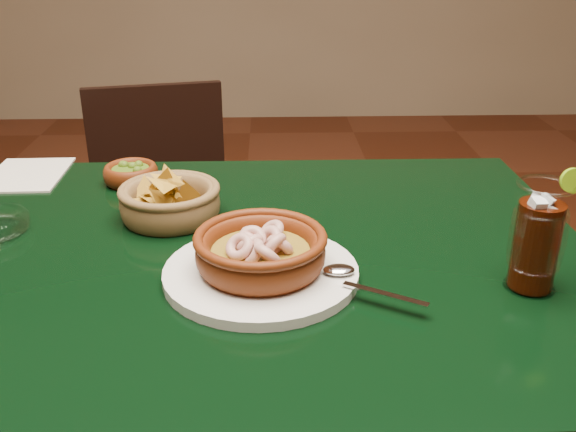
{
  "coord_description": "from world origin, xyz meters",
  "views": [
    {
      "loc": [
        0.11,
        -0.87,
        1.19
      ],
      "look_at": [
        0.14,
        -0.02,
        0.81
      ],
      "focal_mm": 40.0,
      "sensor_mm": 36.0,
      "label": 1
    }
  ],
  "objects_px": {
    "shrimp_plate": "(261,256)",
    "cola_drink": "(537,238)",
    "dining_table": "(198,304)",
    "dining_chair": "(166,230)",
    "chip_basket": "(170,202)"
  },
  "relations": [
    {
      "from": "chip_basket",
      "to": "dining_chair",
      "type": "bearing_deg",
      "value": 100.92
    },
    {
      "from": "shrimp_plate",
      "to": "dining_table",
      "type": "bearing_deg",
      "value": 137.42
    },
    {
      "from": "chip_basket",
      "to": "shrimp_plate",
      "type": "bearing_deg",
      "value": -53.58
    },
    {
      "from": "chip_basket",
      "to": "cola_drink",
      "type": "xyz_separation_m",
      "value": [
        0.51,
        -0.24,
        0.04
      ]
    },
    {
      "from": "shrimp_plate",
      "to": "cola_drink",
      "type": "bearing_deg",
      "value": -6.07
    },
    {
      "from": "dining_table",
      "to": "dining_chair",
      "type": "xyz_separation_m",
      "value": [
        -0.16,
        0.7,
        -0.2
      ]
    },
    {
      "from": "cola_drink",
      "to": "chip_basket",
      "type": "bearing_deg",
      "value": 154.49
    },
    {
      "from": "dining_chair",
      "to": "cola_drink",
      "type": "relative_size",
      "value": 4.86
    },
    {
      "from": "cola_drink",
      "to": "shrimp_plate",
      "type": "bearing_deg",
      "value": 173.93
    },
    {
      "from": "dining_chair",
      "to": "chip_basket",
      "type": "relative_size",
      "value": 4.14
    },
    {
      "from": "chip_basket",
      "to": "dining_table",
      "type": "bearing_deg",
      "value": -65.82
    },
    {
      "from": "dining_table",
      "to": "shrimp_plate",
      "type": "bearing_deg",
      "value": -42.58
    },
    {
      "from": "shrimp_plate",
      "to": "chip_basket",
      "type": "relative_size",
      "value": 1.73
    },
    {
      "from": "shrimp_plate",
      "to": "chip_basket",
      "type": "distance_m",
      "value": 0.26
    },
    {
      "from": "dining_chair",
      "to": "cola_drink",
      "type": "distance_m",
      "value": 1.1
    }
  ]
}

